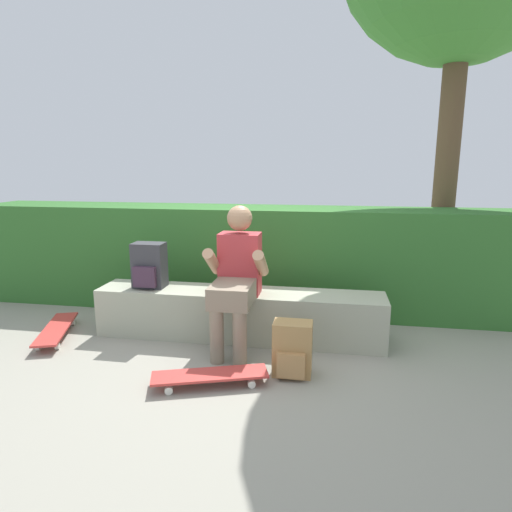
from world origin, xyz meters
The scene contains 8 objects.
ground_plane centered at (0.00, 0.00, 0.00)m, with size 24.00×24.00×0.00m, color gray.
bench_main centered at (0.00, 0.25, 0.21)m, with size 2.51×0.42×0.43m.
person_skater centered at (0.03, 0.05, 0.63)m, with size 0.49×0.62×1.18m.
skateboard_near_person centered at (-0.02, -0.63, 0.07)m, with size 0.82×0.44×0.09m.
skateboard_beside_bench centered at (-1.60, -0.02, 0.07)m, with size 0.46×0.82×0.09m.
backpack_on_bench centered at (-0.81, 0.24, 0.62)m, with size 0.28×0.23×0.40m.
backpack_on_ground centered at (0.53, -0.38, 0.19)m, with size 0.28×0.23×0.40m.
hedge_row centered at (-0.15, 1.13, 0.53)m, with size 5.69×0.68×1.07m.
Camera 1 is at (0.77, -3.34, 1.51)m, focal length 30.84 mm.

